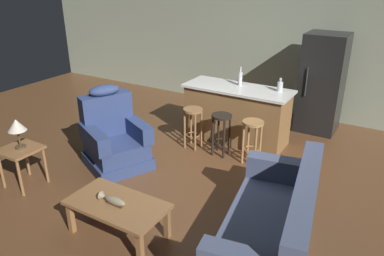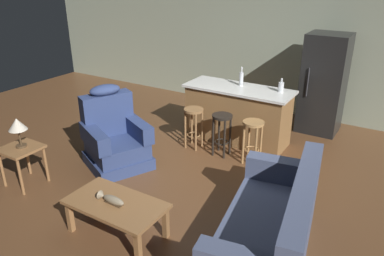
# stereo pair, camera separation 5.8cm
# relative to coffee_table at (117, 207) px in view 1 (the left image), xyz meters

# --- Properties ---
(ground_plane) EXTENTS (12.00, 12.00, 0.00)m
(ground_plane) POSITION_rel_coffee_table_xyz_m (0.05, 1.63, -0.36)
(ground_plane) COLOR brown
(back_wall) EXTENTS (12.00, 0.05, 2.60)m
(back_wall) POSITION_rel_coffee_table_xyz_m (0.05, 4.76, 0.94)
(back_wall) COLOR #9EA88E
(back_wall) RESTS_ON ground_plane
(coffee_table) EXTENTS (1.10, 0.60, 0.42)m
(coffee_table) POSITION_rel_coffee_table_xyz_m (0.00, 0.00, 0.00)
(coffee_table) COLOR olive
(coffee_table) RESTS_ON ground_plane
(fish_figurine) EXTENTS (0.34, 0.10, 0.10)m
(fish_figurine) POSITION_rel_coffee_table_xyz_m (-0.03, -0.03, 0.10)
(fish_figurine) COLOR #4C3823
(fish_figurine) RESTS_ON coffee_table
(couch) EXTENTS (1.14, 2.01, 0.94)m
(couch) POSITION_rel_coffee_table_xyz_m (1.59, 0.56, -0.02)
(couch) COLOR #4C5675
(couch) RESTS_ON ground_plane
(recliner_near_lamp) EXTENTS (1.12, 1.12, 1.20)m
(recliner_near_lamp) POSITION_rel_coffee_table_xyz_m (-1.15, 1.23, 0.06)
(recliner_near_lamp) COLOR navy
(recliner_near_lamp) RESTS_ON ground_plane
(end_table) EXTENTS (0.48, 0.48, 0.56)m
(end_table) POSITION_rel_coffee_table_xyz_m (-1.81, 0.14, 0.10)
(end_table) COLOR olive
(end_table) RESTS_ON ground_plane
(table_lamp) EXTENTS (0.24, 0.24, 0.41)m
(table_lamp) POSITION_rel_coffee_table_xyz_m (-1.81, 0.16, 0.50)
(table_lamp) COLOR #4C3823
(table_lamp) RESTS_ON end_table
(kitchen_island) EXTENTS (1.80, 0.70, 0.95)m
(kitchen_island) POSITION_rel_coffee_table_xyz_m (0.05, 2.98, 0.11)
(kitchen_island) COLOR olive
(kitchen_island) RESTS_ON ground_plane
(bar_stool_left) EXTENTS (0.32, 0.32, 0.68)m
(bar_stool_left) POSITION_rel_coffee_table_xyz_m (-0.44, 2.35, 0.11)
(bar_stool_left) COLOR olive
(bar_stool_left) RESTS_ON ground_plane
(bar_stool_middle) EXTENTS (0.32, 0.32, 0.68)m
(bar_stool_middle) POSITION_rel_coffee_table_xyz_m (0.08, 2.35, 0.11)
(bar_stool_middle) COLOR black
(bar_stool_middle) RESTS_ON ground_plane
(bar_stool_right) EXTENTS (0.32, 0.32, 0.68)m
(bar_stool_right) POSITION_rel_coffee_table_xyz_m (0.60, 2.35, 0.11)
(bar_stool_right) COLOR #A87A47
(bar_stool_right) RESTS_ON ground_plane
(refrigerator) EXTENTS (0.70, 0.69, 1.76)m
(refrigerator) POSITION_rel_coffee_table_xyz_m (1.14, 4.18, 0.52)
(refrigerator) COLOR black
(refrigerator) RESTS_ON ground_plane
(bottle_tall_green) EXTENTS (0.07, 0.07, 0.32)m
(bottle_tall_green) POSITION_rel_coffee_table_xyz_m (0.03, 3.11, 0.71)
(bottle_tall_green) COLOR silver
(bottle_tall_green) RESTS_ON kitchen_island
(bottle_short_amber) EXTENTS (0.09, 0.09, 0.22)m
(bottle_short_amber) POSITION_rel_coffee_table_xyz_m (0.71, 3.13, 0.67)
(bottle_short_amber) COLOR silver
(bottle_short_amber) RESTS_ON kitchen_island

